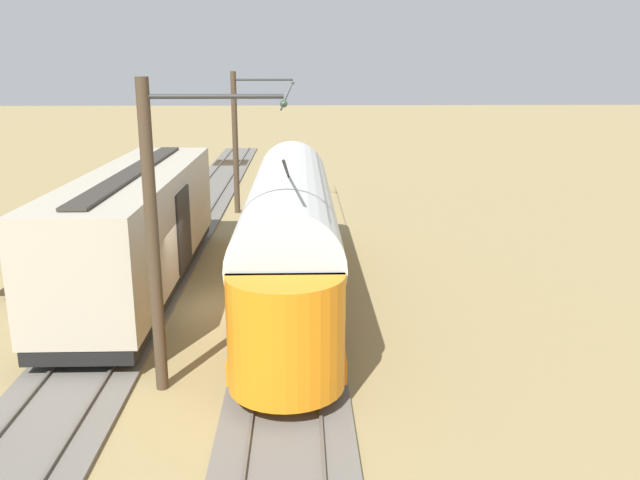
% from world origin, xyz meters
% --- Properties ---
extents(ground_plane, '(220.00, 220.00, 0.00)m').
position_xyz_m(ground_plane, '(0.00, 0.00, 0.00)').
color(ground_plane, '#937F51').
extents(track_streetcar_siding, '(2.80, 80.00, 0.18)m').
position_xyz_m(track_streetcar_siding, '(-2.49, -0.31, 0.05)').
color(track_streetcar_siding, '#666059').
rests_on(track_streetcar_siding, ground).
extents(track_adjacent_siding, '(2.80, 80.00, 0.18)m').
position_xyz_m(track_adjacent_siding, '(2.49, -0.31, 0.05)').
color(track_adjacent_siding, '#666059').
rests_on(track_adjacent_siding, ground).
extents(vintage_streetcar, '(2.65, 16.06, 5.22)m').
position_xyz_m(vintage_streetcar, '(-2.49, -0.64, 2.25)').
color(vintage_streetcar, orange).
rests_on(vintage_streetcar, ground).
extents(boxcar_adjacent, '(2.96, 13.19, 3.85)m').
position_xyz_m(boxcar_adjacent, '(2.48, -1.68, 2.16)').
color(boxcar_adjacent, '#B2A893').
rests_on(boxcar_adjacent, ground).
extents(catenary_pole_foreground, '(3.11, 0.28, 7.00)m').
position_xyz_m(catenary_pole_foreground, '(0.31, -13.42, 3.68)').
color(catenary_pole_foreground, '#423323').
rests_on(catenary_pole_foreground, ground).
extents(catenary_pole_mid_near, '(3.11, 0.28, 7.00)m').
position_xyz_m(catenary_pole_mid_near, '(0.31, 5.35, 3.68)').
color(catenary_pole_mid_near, '#423323').
rests_on(catenary_pole_mid_near, ground).
extents(overhead_wire_run, '(2.91, 22.77, 0.18)m').
position_xyz_m(overhead_wire_run, '(-2.38, -4.74, 6.46)').
color(overhead_wire_run, black).
rests_on(overhead_wire_run, ground).
extents(spare_tie_stack, '(2.40, 2.40, 0.54)m').
position_xyz_m(spare_tie_stack, '(5.52, -1.00, 0.27)').
color(spare_tie_stack, '#2D2316').
rests_on(spare_tie_stack, ground).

